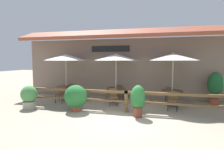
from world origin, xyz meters
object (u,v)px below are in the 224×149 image
Objects in this scene: patio_umbrella_far at (173,57)px; potted_plant_entrance_palm at (76,97)px; dining_table_near at (66,89)px; dining_table_far at (172,94)px; chair_middle_streetside at (113,96)px; potted_plant_broad_leaf at (215,86)px; dining_table_middle at (116,91)px; chair_far_wallside at (169,93)px; patio_umbrella_middle at (116,57)px; potted_plant_tall_tropical at (138,99)px; chair_far_streetside at (173,100)px; potted_plant_small_flowering at (29,96)px; chair_near_wallside at (73,89)px; chair_near_streetside at (61,94)px; chair_middle_wallside at (120,91)px; patio_umbrella_near at (66,57)px.

potted_plant_entrance_palm is (-4.33, -1.97, -1.81)m from patio_umbrella_far.
dining_table_far is at bearing -1.00° from dining_table_near.
potted_plant_broad_leaf is at bearing 0.98° from chair_middle_streetside.
dining_table_middle is 5.21m from potted_plant_broad_leaf.
patio_umbrella_middle is at bearing 12.82° from chair_far_wallside.
potted_plant_tall_tropical is 2.80m from potted_plant_entrance_palm.
potted_plant_entrance_palm is (-4.30, -1.17, 0.17)m from chair_far_streetside.
potted_plant_small_flowering is at bearing -163.32° from patio_umbrella_far.
chair_near_wallside is 0.32× the size of patio_umbrella_far.
potted_plant_broad_leaf is at bearing 7.85° from patio_umbrella_middle.
chair_near_streetside is at bearing 160.44° from potted_plant_tall_tropical.
dining_table_far is 0.89× the size of potted_plant_entrance_palm.
chair_near_streetside is at bearing -84.31° from dining_table_near.
chair_middle_wallside and chair_far_streetside have the same top height.
potted_plant_small_flowering is at bearing -111.60° from dining_table_near.
dining_table_far is (2.86, -0.93, 0.14)m from chair_middle_wallside.
potted_plant_tall_tropical is 0.77× the size of potted_plant_broad_leaf.
chair_far_streetside is 1.59m from chair_far_wallside.
patio_umbrella_far reaches higher than potted_plant_tall_tropical.
chair_far_streetside reaches higher than dining_table_middle.
dining_table_far is at bearing 162.55° from chair_middle_wallside.
chair_far_streetside reaches higher than dining_table_near.
chair_middle_streetside is at bearing -164.04° from potted_plant_broad_leaf.
potted_plant_small_flowering is (-6.70, -1.22, 0.08)m from chair_far_streetside.
potted_plant_tall_tropical is 1.20× the size of potted_plant_small_flowering.
potted_plant_tall_tropical is 4.83m from potted_plant_broad_leaf.
chair_middle_wallside is at bearing 37.27° from potted_plant_small_flowering.
potted_plant_tall_tropical is (-1.48, -2.95, 0.24)m from chair_far_wallside.
potted_plant_tall_tropical is at bearing -17.87° from chair_near_streetside.
patio_umbrella_near is at bearing -174.48° from potted_plant_broad_leaf.
potted_plant_small_flowering is (-3.80, -2.19, -1.90)m from patio_umbrella_middle.
patio_umbrella_middle is at bearing 17.33° from chair_near_streetside.
patio_umbrella_far is at bearing 7.88° from chair_near_streetside.
chair_near_streetside is 2.92m from chair_middle_streetside.
chair_middle_streetside is 3.16m from chair_far_wallside.
chair_near_wallside is at bearing 167.12° from dining_table_middle.
potted_plant_entrance_palm is 7.15m from potted_plant_broad_leaf.
chair_near_streetside is 6.18m from patio_umbrella_far.
chair_far_streetside is (2.91, -0.97, -1.98)m from patio_umbrella_middle.
chair_near_streetside is 4.55m from potted_plant_tall_tropical.
chair_middle_streetside is 1.00× the size of chair_far_wallside.
potted_plant_entrance_palm is (-1.43, -1.39, 0.17)m from chair_middle_streetside.
patio_umbrella_far is 2.13m from chair_far_streetside.
patio_umbrella_far is 2.82m from potted_plant_broad_leaf.
patio_umbrella_far is 7.28m from potted_plant_small_flowering.
chair_middle_streetside is (2.99, -0.68, -1.98)m from patio_umbrella_near.
chair_far_wallside is 5.09m from potted_plant_entrance_palm.
potted_plant_entrance_palm is at bearing -123.00° from dining_table_middle.
dining_table_middle is 2.95m from chair_far_wallside.
dining_table_near is 1.23× the size of chair_middle_wallside.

